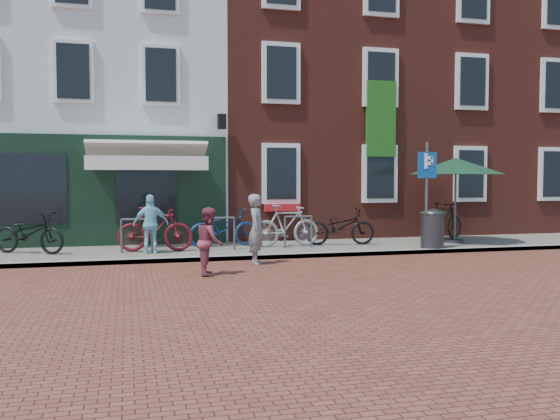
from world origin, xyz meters
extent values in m
plane|color=brown|center=(0.00, 0.00, 0.00)|extent=(80.00, 80.00, 0.00)
cube|color=slate|center=(1.00, 1.50, 0.05)|extent=(24.00, 3.00, 0.10)
cube|color=silver|center=(-5.00, 7.00, 4.50)|extent=(8.00, 8.00, 9.00)
cube|color=maroon|center=(2.00, 7.00, 5.00)|extent=(6.00, 8.00, 10.00)
cube|color=maroon|center=(8.00, 7.00, 5.00)|extent=(6.00, 8.00, 10.00)
cylinder|color=#323335|center=(3.78, 0.30, 0.54)|extent=(0.58, 0.58, 0.87)
ellipsoid|color=#323335|center=(3.78, 0.30, 1.04)|extent=(0.58, 0.58, 0.26)
cylinder|color=#4C4C4F|center=(3.58, 0.26, 1.44)|extent=(0.07, 0.07, 2.68)
cube|color=#0E4694|center=(3.58, 0.24, 2.20)|extent=(0.50, 0.04, 0.65)
cylinder|color=#4C4C4F|center=(5.01, 1.30, 0.14)|extent=(0.50, 0.50, 0.08)
cylinder|color=#4C4C4F|center=(5.01, 1.30, 1.20)|extent=(0.06, 0.06, 2.20)
cone|color=#143721|center=(5.01, 1.30, 2.30)|extent=(2.62, 2.62, 0.45)
imported|color=gray|center=(-0.98, -0.63, 0.76)|extent=(0.54, 0.65, 1.53)
imported|color=#873546|center=(-2.17, -1.82, 0.66)|extent=(0.55, 0.68, 1.32)
imported|color=#8BD2E6|center=(-3.17, 1.00, 0.79)|extent=(0.82, 0.35, 1.39)
imported|color=black|center=(-5.95, 1.68, 0.59)|extent=(1.94, 1.46, 0.98)
imported|color=#5E1018|center=(-3.06, 1.33, 0.64)|extent=(1.86, 0.76, 1.08)
imported|color=navy|center=(-1.29, 1.98, 0.59)|extent=(1.94, 0.97, 0.98)
imported|color=gray|center=(0.28, 1.56, 0.64)|extent=(1.84, 0.65, 1.08)
imported|color=black|center=(1.75, 1.56, 0.59)|extent=(1.93, 0.90, 0.98)
imported|color=black|center=(5.05, 1.99, 0.64)|extent=(1.85, 1.19, 1.08)
camera|label=1|loc=(-3.71, -13.25, 1.89)|focal=38.14mm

